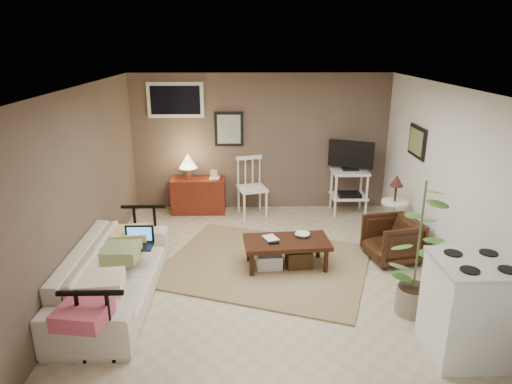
{
  "coord_description": "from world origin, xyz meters",
  "views": [
    {
      "loc": [
        -0.25,
        -5.39,
        2.91
      ],
      "look_at": [
        -0.13,
        0.35,
        1.0
      ],
      "focal_mm": 32.0,
      "sensor_mm": 36.0,
      "label": 1
    }
  ],
  "objects_px": {
    "coffee_table": "(286,252)",
    "red_console": "(198,192)",
    "armchair": "(392,238)",
    "potted_plant": "(419,244)",
    "sofa": "(113,265)",
    "spindle_chair": "(252,188)",
    "tv_stand": "(350,176)",
    "stove": "(472,308)",
    "side_table": "(395,200)"
  },
  "relations": [
    {
      "from": "coffee_table",
      "to": "red_console",
      "type": "height_order",
      "value": "red_console"
    },
    {
      "from": "red_console",
      "to": "armchair",
      "type": "bearing_deg",
      "value": -34.03
    },
    {
      "from": "potted_plant",
      "to": "sofa",
      "type": "bearing_deg",
      "value": 174.04
    },
    {
      "from": "sofa",
      "to": "spindle_chair",
      "type": "distance_m",
      "value": 3.2
    },
    {
      "from": "sofa",
      "to": "spindle_chair",
      "type": "height_order",
      "value": "spindle_chair"
    },
    {
      "from": "spindle_chair",
      "to": "tv_stand",
      "type": "xyz_separation_m",
      "value": [
        1.7,
        0.04,
        0.21
      ]
    },
    {
      "from": "stove",
      "to": "spindle_chair",
      "type": "bearing_deg",
      "value": 118.17
    },
    {
      "from": "armchair",
      "to": "potted_plant",
      "type": "distance_m",
      "value": 1.41
    },
    {
      "from": "sofa",
      "to": "armchair",
      "type": "height_order",
      "value": "sofa"
    },
    {
      "from": "red_console",
      "to": "armchair",
      "type": "distance_m",
      "value": 3.46
    },
    {
      "from": "coffee_table",
      "to": "potted_plant",
      "type": "bearing_deg",
      "value": -39.7
    },
    {
      "from": "red_console",
      "to": "coffee_table",
      "type": "bearing_deg",
      "value": -57.17
    },
    {
      "from": "side_table",
      "to": "stove",
      "type": "bearing_deg",
      "value": -91.82
    },
    {
      "from": "stove",
      "to": "side_table",
      "type": "bearing_deg",
      "value": 88.18
    },
    {
      "from": "tv_stand",
      "to": "potted_plant",
      "type": "bearing_deg",
      "value": -89.15
    },
    {
      "from": "red_console",
      "to": "armchair",
      "type": "height_order",
      "value": "red_console"
    },
    {
      "from": "coffee_table",
      "to": "armchair",
      "type": "distance_m",
      "value": 1.5
    },
    {
      "from": "coffee_table",
      "to": "tv_stand",
      "type": "relative_size",
      "value": 0.9
    },
    {
      "from": "side_table",
      "to": "stove",
      "type": "height_order",
      "value": "side_table"
    },
    {
      "from": "tv_stand",
      "to": "stove",
      "type": "relative_size",
      "value": 1.3
    },
    {
      "from": "coffee_table",
      "to": "tv_stand",
      "type": "xyz_separation_m",
      "value": [
        1.27,
        2.04,
        0.45
      ]
    },
    {
      "from": "armchair",
      "to": "stove",
      "type": "xyz_separation_m",
      "value": [
        0.12,
        -2.0,
        0.16
      ]
    },
    {
      "from": "coffee_table",
      "to": "armchair",
      "type": "height_order",
      "value": "armchair"
    },
    {
      "from": "red_console",
      "to": "armchair",
      "type": "relative_size",
      "value": 1.62
    },
    {
      "from": "red_console",
      "to": "stove",
      "type": "relative_size",
      "value": 1.08
    },
    {
      "from": "sofa",
      "to": "side_table",
      "type": "xyz_separation_m",
      "value": [
        3.76,
        1.61,
        0.2
      ]
    },
    {
      "from": "potted_plant",
      "to": "stove",
      "type": "relative_size",
      "value": 1.58
    },
    {
      "from": "tv_stand",
      "to": "red_console",
      "type": "bearing_deg",
      "value": 177.83
    },
    {
      "from": "red_console",
      "to": "potted_plant",
      "type": "relative_size",
      "value": 0.68
    },
    {
      "from": "spindle_chair",
      "to": "stove",
      "type": "bearing_deg",
      "value": -61.83
    },
    {
      "from": "coffee_table",
      "to": "stove",
      "type": "height_order",
      "value": "stove"
    },
    {
      "from": "sofa",
      "to": "coffee_table",
      "type": "bearing_deg",
      "value": -70.25
    },
    {
      "from": "armchair",
      "to": "stove",
      "type": "relative_size",
      "value": 0.67
    },
    {
      "from": "coffee_table",
      "to": "sofa",
      "type": "xyz_separation_m",
      "value": [
        -2.07,
        -0.74,
        0.21
      ]
    },
    {
      "from": "armchair",
      "to": "red_console",
      "type": "bearing_deg",
      "value": -136.38
    },
    {
      "from": "coffee_table",
      "to": "potted_plant",
      "type": "distance_m",
      "value": 1.82
    },
    {
      "from": "armchair",
      "to": "potted_plant",
      "type": "bearing_deg",
      "value": -19.65
    },
    {
      "from": "spindle_chair",
      "to": "potted_plant",
      "type": "xyz_separation_m",
      "value": [
        1.74,
        -3.1,
        0.36
      ]
    },
    {
      "from": "red_console",
      "to": "stove",
      "type": "xyz_separation_m",
      "value": [
        2.99,
        -3.94,
        0.12
      ]
    },
    {
      "from": "side_table",
      "to": "red_console",
      "type": "bearing_deg",
      "value": 157.41
    },
    {
      "from": "coffee_table",
      "to": "side_table",
      "type": "distance_m",
      "value": 1.94
    },
    {
      "from": "coffee_table",
      "to": "potted_plant",
      "type": "relative_size",
      "value": 0.74
    },
    {
      "from": "tv_stand",
      "to": "side_table",
      "type": "xyz_separation_m",
      "value": [
        0.42,
        -1.18,
        -0.04
      ]
    },
    {
      "from": "red_console",
      "to": "stove",
      "type": "height_order",
      "value": "red_console"
    },
    {
      "from": "coffee_table",
      "to": "red_console",
      "type": "xyz_separation_m",
      "value": [
        -1.38,
        2.14,
        0.14
      ]
    },
    {
      "from": "spindle_chair",
      "to": "side_table",
      "type": "height_order",
      "value": "side_table"
    },
    {
      "from": "tv_stand",
      "to": "stove",
      "type": "xyz_separation_m",
      "value": [
        0.34,
        -3.84,
        -0.19
      ]
    },
    {
      "from": "sofa",
      "to": "stove",
      "type": "distance_m",
      "value": 3.82
    },
    {
      "from": "stove",
      "to": "armchair",
      "type": "bearing_deg",
      "value": 93.54
    },
    {
      "from": "coffee_table",
      "to": "sofa",
      "type": "height_order",
      "value": "sofa"
    }
  ]
}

